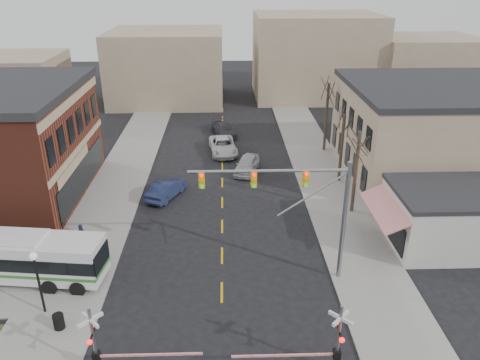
% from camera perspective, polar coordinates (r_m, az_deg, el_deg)
% --- Properties ---
extents(ground, '(160.00, 160.00, 0.00)m').
position_cam_1_polar(ground, '(27.86, -2.24, -16.07)').
color(ground, black).
rests_on(ground, ground).
extents(sidewalk_west, '(5.00, 60.00, 0.12)m').
position_cam_1_polar(sidewalk_west, '(46.02, -14.09, 0.63)').
color(sidewalk_west, gray).
rests_on(sidewalk_west, ground).
extents(sidewalk_east, '(5.00, 60.00, 0.12)m').
position_cam_1_polar(sidewalk_east, '(45.88, 9.78, 0.95)').
color(sidewalk_east, gray).
rests_on(sidewalk_east, ground).
extents(tan_building, '(20.30, 15.30, 8.50)m').
position_cam_1_polar(tan_building, '(48.53, 24.83, 5.62)').
color(tan_building, gray).
rests_on(tan_building, ground).
extents(awning_shop, '(9.74, 6.20, 4.30)m').
position_cam_1_polar(awning_shop, '(35.94, 24.18, -4.19)').
color(awning_shop, beige).
rests_on(awning_shop, ground).
extents(tree_east_a, '(0.28, 0.28, 6.75)m').
position_cam_1_polar(tree_east_a, '(37.64, 13.92, 0.89)').
color(tree_east_a, '#382B21').
rests_on(tree_east_a, sidewalk_east).
extents(tree_east_b, '(0.28, 0.28, 6.30)m').
position_cam_1_polar(tree_east_b, '(43.17, 12.27, 3.81)').
color(tree_east_b, '#382B21').
rests_on(tree_east_b, sidewalk_east).
extents(tree_east_c, '(0.28, 0.28, 7.20)m').
position_cam_1_polar(tree_east_c, '(50.45, 10.47, 7.51)').
color(tree_east_c, '#382B21').
rests_on(tree_east_c, sidewalk_east).
extents(transit_bus, '(11.97, 3.97, 3.02)m').
position_cam_1_polar(transit_bus, '(32.78, -26.21, -8.34)').
color(transit_bus, silver).
rests_on(transit_bus, ground).
extents(traffic_signal_mast, '(9.45, 0.30, 8.00)m').
position_cam_1_polar(traffic_signal_mast, '(27.79, 7.57, -2.23)').
color(traffic_signal_mast, gray).
rests_on(traffic_signal_mast, ground).
extents(rr_crossing_west, '(5.60, 1.36, 4.00)m').
position_cam_1_polar(rr_crossing_west, '(24.27, -16.35, -18.43)').
color(rr_crossing_west, gray).
rests_on(rr_crossing_west, ground).
extents(rr_crossing_east, '(5.60, 1.36, 4.00)m').
position_cam_1_polar(rr_crossing_east, '(23.84, 10.84, -18.66)').
color(rr_crossing_east, gray).
rests_on(rr_crossing_east, ground).
extents(street_lamp, '(0.44, 0.44, 3.97)m').
position_cam_1_polar(street_lamp, '(28.41, -23.60, -10.00)').
color(street_lamp, black).
rests_on(street_lamp, sidewalk_west).
extents(trash_bin, '(0.60, 0.60, 0.89)m').
position_cam_1_polar(trash_bin, '(28.34, -21.23, -15.77)').
color(trash_bin, black).
rests_on(trash_bin, sidewalk_west).
extents(car_a, '(3.04, 4.89, 1.55)m').
position_cam_1_polar(car_a, '(45.10, 0.85, 1.89)').
color(car_a, silver).
rests_on(car_a, ground).
extents(car_b, '(3.38, 4.92, 1.53)m').
position_cam_1_polar(car_b, '(40.63, -8.98, -1.09)').
color(car_b, '#1B2344').
rests_on(car_b, ground).
extents(car_c, '(3.30, 5.99, 1.59)m').
position_cam_1_polar(car_c, '(49.89, -2.08, 4.17)').
color(car_c, silver).
rests_on(car_c, ground).
extents(car_d, '(3.42, 5.17, 1.39)m').
position_cam_1_polar(car_d, '(55.39, -1.98, 6.16)').
color(car_d, '#3B393E').
rests_on(car_d, ground).
extents(pedestrian_near, '(0.43, 0.62, 1.60)m').
position_cam_1_polar(pedestrian_near, '(31.37, -17.00, -9.96)').
color(pedestrian_near, '#534A42').
rests_on(pedestrian_near, sidewalk_west).
extents(pedestrian_far, '(0.95, 0.86, 1.59)m').
position_cam_1_polar(pedestrian_far, '(35.02, -18.68, -6.35)').
color(pedestrian_far, '#323A59').
rests_on(pedestrian_far, sidewalk_west).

